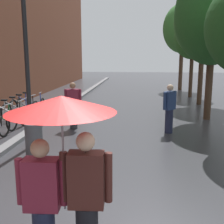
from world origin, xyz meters
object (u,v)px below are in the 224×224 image
object	(u,v)px
couple_under_umbrella	(63,156)
litter_bin	(34,140)
street_tree_4	(193,39)
pedestrian_walking_far	(169,109)
parked_bicycle_6	(18,111)
parked_bicycle_7	(24,108)
parked_bicycle_8	(31,105)
street_tree_3	(204,24)
street_lamp_post	(26,52)
street_tree_5	(183,29)
parked_bicycle_5	(11,115)
street_tree_2	(214,15)
pedestrian_walking_midground	(73,105)

from	to	relation	value
couple_under_umbrella	litter_bin	bearing A→B (deg)	115.79
street_tree_4	pedestrian_walking_far	bearing A→B (deg)	-103.73
parked_bicycle_6	parked_bicycle_7	world-z (taller)	same
parked_bicycle_8	couple_under_umbrella	size ratio (longest dim) A/B	0.55
parked_bicycle_6	parked_bicycle_7	size ratio (longest dim) A/B	1.00
parked_bicycle_7	pedestrian_walking_far	bearing A→B (deg)	-18.00
street_tree_3	pedestrian_walking_far	size ratio (longest dim) A/B	3.55
street_tree_4	street_lamp_post	size ratio (longest dim) A/B	1.04
street_tree_4	parked_bicycle_6	size ratio (longest dim) A/B	4.03
street_tree_5	parked_bicycle_7	world-z (taller)	street_tree_5
street_tree_3	parked_bicycle_8	world-z (taller)	street_tree_3
parked_bicycle_5	parked_bicycle_7	world-z (taller)	same
street_tree_2	street_tree_4	size ratio (longest dim) A/B	1.25
street_tree_4	street_tree_5	bearing A→B (deg)	92.40
street_tree_2	pedestrian_walking_far	size ratio (longest dim) A/B	3.66
couple_under_umbrella	pedestrian_walking_midground	xyz separation A→B (m)	(-1.48, 6.62, -0.62)
parked_bicycle_6	pedestrian_walking_far	size ratio (longest dim) A/B	0.73
street_tree_3	pedestrian_walking_midground	world-z (taller)	street_tree_3
couple_under_umbrella	pedestrian_walking_midground	bearing A→B (deg)	102.62
pedestrian_walking_midground	parked_bicycle_8	bearing A→B (deg)	136.39
street_tree_5	parked_bicycle_8	size ratio (longest dim) A/B	5.25
couple_under_umbrella	street_lamp_post	bearing A→B (deg)	115.96
parked_bicycle_8	couple_under_umbrella	distance (m)	9.85
street_tree_2	street_lamp_post	size ratio (longest dim) A/B	1.31
litter_bin	couple_under_umbrella	bearing A→B (deg)	-64.21
parked_bicycle_5	street_lamp_post	distance (m)	3.65
street_tree_2	couple_under_umbrella	world-z (taller)	street_tree_2
street_tree_2	parked_bicycle_6	xyz separation A→B (m)	(-7.43, -1.05, -3.63)
street_tree_5	street_tree_4	bearing A→B (deg)	-87.60
parked_bicycle_6	pedestrian_walking_far	distance (m)	5.84
pedestrian_walking_midground	parked_bicycle_6	bearing A→B (deg)	159.13
parked_bicycle_6	pedestrian_walking_midground	world-z (taller)	pedestrian_walking_midground
litter_bin	pedestrian_walking_far	distance (m)	4.47
street_tree_2	parked_bicycle_5	size ratio (longest dim) A/B	5.43
parked_bicycle_6	litter_bin	xyz separation A→B (m)	(2.08, -3.74, 0.05)
parked_bicycle_6	parked_bicycle_8	bearing A→B (deg)	91.09
parked_bicycle_5	parked_bicycle_7	distance (m)	1.40
parked_bicycle_6	street_lamp_post	bearing A→B (deg)	-60.44
parked_bicycle_5	parked_bicycle_8	xyz separation A→B (m)	(-0.06, 2.12, 0.00)
parked_bicycle_8	street_lamp_post	size ratio (longest dim) A/B	0.26
pedestrian_walking_midground	pedestrian_walking_far	xyz separation A→B (m)	(3.27, -0.24, -0.01)
street_tree_4	parked_bicycle_7	size ratio (longest dim) A/B	4.02
street_tree_3	street_tree_4	bearing A→B (deg)	90.14
street_tree_2	pedestrian_walking_midground	xyz separation A→B (m)	(-4.99, -1.98, -3.18)
parked_bicycle_7	parked_bicycle_8	world-z (taller)	same
street_tree_4	street_lamp_post	xyz separation A→B (m)	(-6.08, -10.43, -0.84)
street_tree_4	litter_bin	size ratio (longest dim) A/B	5.54
street_tree_4	pedestrian_walking_midground	xyz separation A→B (m)	(-5.36, -8.32, -2.64)
litter_bin	parked_bicycle_7	bearing A→B (deg)	115.50
street_tree_5	parked_bicycle_7	size ratio (longest dim) A/B	5.23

